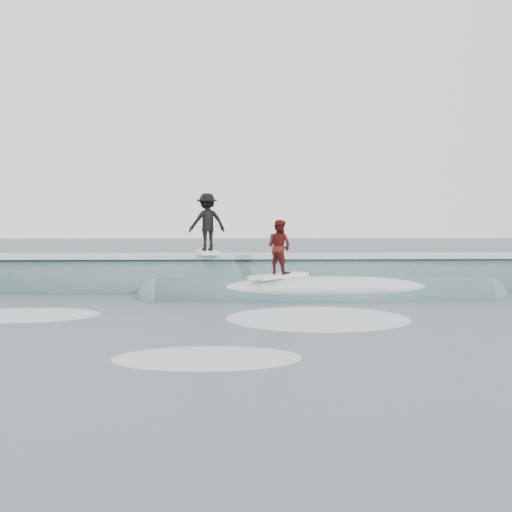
{
  "coord_description": "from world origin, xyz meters",
  "views": [
    {
      "loc": [
        -0.55,
        -12.63,
        1.97
      ],
      "look_at": [
        0.0,
        3.91,
        1.1
      ],
      "focal_mm": 40.0,
      "sensor_mm": 36.0,
      "label": 1
    }
  ],
  "objects": [
    {
      "name": "breaking_wave",
      "position": [
        0.31,
        4.54,
        0.04
      ],
      "size": [
        23.31,
        3.83,
        2.1
      ],
      "color": "#3C6565",
      "rests_on": "ground"
    },
    {
      "name": "surfer_black",
      "position": [
        -1.47,
        4.91,
        2.03
      ],
      "size": [
        1.29,
        2.06,
        1.86
      ],
      "color": "white",
      "rests_on": "ground"
    },
    {
      "name": "ground",
      "position": [
        0.0,
        0.0,
        0.0
      ],
      "size": [
        160.0,
        160.0,
        0.0
      ],
      "primitive_type": "plane",
      "color": "#3A4B54",
      "rests_on": "ground"
    },
    {
      "name": "whitewater",
      "position": [
        -0.36,
        -0.89,
        0.0
      ],
      "size": [
        15.21,
        6.85,
        0.1
      ],
      "color": "silver",
      "rests_on": "ground"
    },
    {
      "name": "surfer_red",
      "position": [
        0.59,
        2.71,
        1.28
      ],
      "size": [
        1.75,
        1.85,
        1.57
      ],
      "color": "white",
      "rests_on": "ground"
    },
    {
      "name": "far_swells",
      "position": [
        -1.86,
        17.65,
        0.0
      ],
      "size": [
        34.86,
        8.65,
        0.8
      ],
      "color": "#3C6565",
      "rests_on": "ground"
    }
  ]
}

